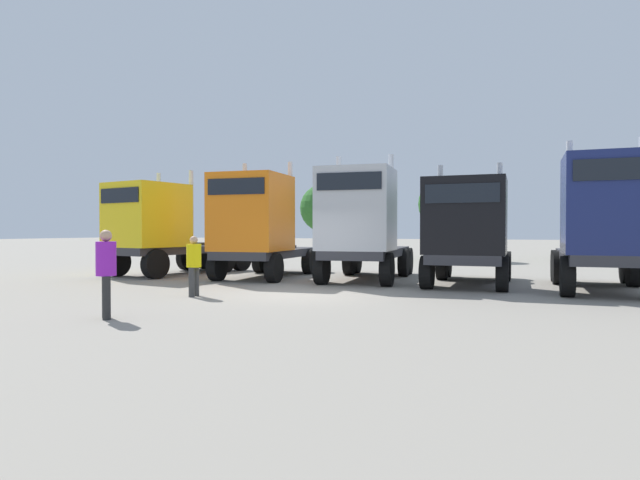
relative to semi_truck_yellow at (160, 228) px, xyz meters
The scene contains 11 objects.
ground 8.91m from the semi_truck_yellow, 24.77° to the right, with size 200.00×200.00×0.00m, color gray.
semi_truck_yellow is the anchor object (origin of this frame).
semi_truck_orange 4.42m from the semi_truck_yellow, ahead, with size 3.10×6.38×4.42m.
semi_truck_silver 8.36m from the semi_truck_yellow, ahead, with size 3.18×6.53×4.49m.
semi_truck_black 11.97m from the semi_truck_yellow, ahead, with size 2.77×5.86×4.00m.
semi_truck_navy 15.89m from the semi_truck_yellow, ahead, with size 2.79×6.12×4.48m.
visitor_in_hivis 7.57m from the semi_truck_yellow, 43.84° to the right, with size 0.46×0.46×1.65m.
visitor_with_camera 10.85m from the semi_truck_yellow, 56.23° to the right, with size 0.57×0.57×1.82m.
oak_far_left 18.85m from the semi_truck_yellow, 91.86° to the left, with size 3.47×3.47×5.18m.
oak_far_centre 17.94m from the semi_truck_yellow, 60.86° to the left, with size 3.33×3.33×5.08m.
oak_far_right 26.74m from the semi_truck_yellow, 49.44° to the left, with size 3.06×3.06×5.08m.
Camera 1 is at (6.38, -13.76, 1.80)m, focal length 30.23 mm.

